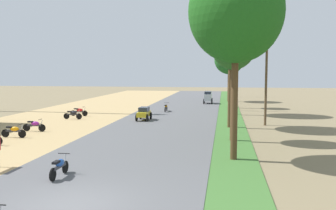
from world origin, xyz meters
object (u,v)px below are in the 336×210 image
(median_tree_third, at_px, (231,26))
(utility_pole_near, at_px, (266,68))
(median_tree_second, at_px, (234,44))
(parked_motorbike_sixth, at_px, (79,111))
(parked_motorbike_fourth, at_px, (35,125))
(median_tree_fifth, at_px, (231,53))
(median_tree_fourth, at_px, (232,33))
(motorbike_ahead_second, at_px, (59,166))
(median_tree_sixth, at_px, (229,60))
(parked_motorbike_fifth, at_px, (73,114))
(streetlamp_mid, at_px, (229,69))
(car_van_silver, at_px, (208,97))
(streetlamp_near, at_px, (231,70))
(motorbike_ahead_third, at_px, (166,107))
(parked_motorbike_third, at_px, (14,130))
(car_sedan_yellow, at_px, (144,113))
(median_tree_nearest, at_px, (236,12))

(median_tree_third, height_order, utility_pole_near, median_tree_third)
(median_tree_second, bearing_deg, parked_motorbike_sixth, 143.74)
(parked_motorbike_fourth, relative_size, median_tree_fifth, 0.22)
(median_tree_fourth, height_order, motorbike_ahead_second, median_tree_fourth)
(median_tree_sixth, bearing_deg, parked_motorbike_fifth, -122.90)
(median_tree_second, bearing_deg, median_tree_fifth, 89.62)
(median_tree_fifth, bearing_deg, streetlamp_mid, 90.07)
(median_tree_sixth, height_order, car_van_silver, median_tree_sixth)
(parked_motorbike_fourth, xyz_separation_m, streetlamp_mid, (14.77, 39.84, 4.26))
(parked_motorbike_fourth, height_order, median_tree_fourth, median_tree_fourth)
(streetlamp_near, relative_size, car_van_silver, 3.31)
(parked_motorbike_fifth, height_order, median_tree_fifth, median_tree_fifth)
(median_tree_third, distance_m, motorbike_ahead_third, 14.55)
(parked_motorbike_fifth, xyz_separation_m, median_tree_fifth, (14.74, 13.36, 6.14))
(parked_motorbike_fifth, height_order, motorbike_ahead_third, motorbike_ahead_third)
(utility_pole_near, distance_m, motorbike_ahead_second, 20.66)
(parked_motorbike_third, bearing_deg, median_tree_sixth, 65.43)
(car_sedan_yellow, bearing_deg, parked_motorbike_fifth, -178.03)
(median_tree_second, xyz_separation_m, car_sedan_yellow, (-7.83, 8.77, -5.57))
(parked_motorbike_fourth, xyz_separation_m, median_tree_third, (14.56, 4.31, 7.55))
(streetlamp_mid, bearing_deg, streetlamp_near, -90.00)
(median_tree_nearest, relative_size, car_sedan_yellow, 4.48)
(parked_motorbike_fifth, bearing_deg, motorbike_ahead_second, -68.82)
(median_tree_fourth, bearing_deg, motorbike_ahead_second, -107.32)
(median_tree_third, bearing_deg, parked_motorbike_third, -154.61)
(median_tree_second, bearing_deg, parked_motorbike_fourth, 174.40)
(streetlamp_near, bearing_deg, utility_pole_near, -76.21)
(parked_motorbike_sixth, height_order, streetlamp_near, streetlamp_near)
(car_sedan_yellow, bearing_deg, median_tree_nearest, -60.89)
(parked_motorbike_sixth, bearing_deg, median_tree_fourth, 14.30)
(median_tree_second, relative_size, median_tree_sixth, 0.97)
(streetlamp_near, distance_m, utility_pole_near, 11.67)
(parked_motorbike_fourth, xyz_separation_m, median_tree_second, (14.65, -1.44, 5.76))
(median_tree_third, bearing_deg, car_sedan_yellow, 158.66)
(car_van_silver, bearing_deg, parked_motorbike_third, -113.14)
(median_tree_fifth, height_order, car_van_silver, median_tree_fifth)
(median_tree_third, bearing_deg, parked_motorbike_sixth, 160.62)
(median_tree_nearest, distance_m, car_sedan_yellow, 17.43)
(streetlamp_near, relative_size, car_sedan_yellow, 3.52)
(parked_motorbike_third, bearing_deg, parked_motorbike_fifth, 89.15)
(parked_motorbike_sixth, height_order, streetlamp_mid, streetlamp_mid)
(streetlamp_near, bearing_deg, median_tree_sixth, 90.08)
(median_tree_third, xyz_separation_m, streetlamp_mid, (0.21, 35.53, -3.29))
(parked_motorbike_sixth, bearing_deg, car_sedan_yellow, -17.19)
(parked_motorbike_fifth, distance_m, median_tree_sixth, 27.63)
(median_tree_third, xyz_separation_m, motorbike_ahead_second, (-7.43, -15.46, -7.53))
(parked_motorbike_sixth, xyz_separation_m, car_sedan_yellow, (7.13, -2.20, 0.19))
(parked_motorbike_fifth, relative_size, median_tree_sixth, 0.22)
(median_tree_fourth, xyz_separation_m, car_van_silver, (-2.89, 12.01, -7.41))
(car_sedan_yellow, bearing_deg, median_tree_fourth, 37.22)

